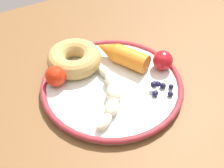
% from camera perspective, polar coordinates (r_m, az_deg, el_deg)
% --- Properties ---
extents(dining_table, '(1.03, 0.75, 0.75)m').
position_cam_1_polar(dining_table, '(0.70, -0.13, -5.85)').
color(dining_table, brown).
rests_on(dining_table, ground_plane).
extents(plate, '(0.28, 0.28, 0.02)m').
position_cam_1_polar(plate, '(0.61, 0.00, -0.19)').
color(plate, white).
rests_on(plate, dining_table).
extents(banana, '(0.10, 0.15, 0.03)m').
position_cam_1_polar(banana, '(0.57, -0.30, -1.82)').
color(banana, '#EDE4C0').
rests_on(banana, plate).
extents(carrot_orange, '(0.09, 0.13, 0.04)m').
position_cam_1_polar(carrot_orange, '(0.64, 1.72, 5.52)').
color(carrot_orange, orange).
rests_on(carrot_orange, plate).
extents(donut, '(0.14, 0.14, 0.04)m').
position_cam_1_polar(donut, '(0.64, -7.08, 4.76)').
color(donut, tan).
rests_on(donut, plate).
extents(blueberry_pile, '(0.05, 0.05, 0.02)m').
position_cam_1_polar(blueberry_pile, '(0.60, 9.06, -0.65)').
color(blueberry_pile, '#191638').
rests_on(blueberry_pile, plate).
extents(tomato_near, '(0.04, 0.04, 0.04)m').
position_cam_1_polar(tomato_near, '(0.64, 9.47, 4.40)').
color(tomato_near, red).
rests_on(tomato_near, plate).
extents(tomato_mid, '(0.04, 0.04, 0.04)m').
position_cam_1_polar(tomato_mid, '(0.60, -10.46, 1.46)').
color(tomato_mid, red).
rests_on(tomato_mid, plate).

